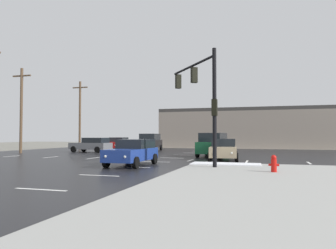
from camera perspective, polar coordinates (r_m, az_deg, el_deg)
ground_plane at (r=24.41m, az=-0.61°, el=-6.26°), size 120.00×120.00×0.00m
road_asphalt at (r=24.40m, az=-0.61°, el=-6.24°), size 44.00×44.00×0.02m
snow_strip_curbside at (r=19.44m, az=10.10°, el=-6.83°), size 4.00×1.60×0.06m
lane_markings at (r=22.75m, az=1.27°, el=-6.52°), size 36.15×36.15×0.01m
traffic_signal_mast at (r=19.13m, az=5.92°, el=5.84°), size 3.63×4.70×6.43m
fire_hydrant at (r=15.94m, az=18.11°, el=-6.52°), size 0.48×0.26×0.79m
strip_building_background at (r=50.76m, az=13.12°, el=-0.66°), size 24.62×8.00×5.86m
sedan_grey at (r=36.20m, az=-13.26°, el=-3.45°), size 4.66×2.36×1.58m
suv_black at (r=38.70m, az=-3.16°, el=-3.05°), size 2.54×4.97×2.03m
sedan_blue at (r=19.86m, az=-6.18°, el=-4.77°), size 2.05×4.55×1.58m
suv_green at (r=28.18m, az=7.97°, el=-3.44°), size 2.41×4.93×2.03m
sedan_tan at (r=23.84m, az=9.73°, el=-4.28°), size 2.37×4.66×1.58m
sedan_red at (r=40.90m, az=-8.84°, el=-3.30°), size 2.35×4.66×1.58m
utility_pole_far at (r=36.91m, az=-24.39°, el=2.57°), size 2.20×0.28×8.84m
utility_pole_distant at (r=44.52m, az=-15.23°, el=1.84°), size 2.20×0.28×9.02m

